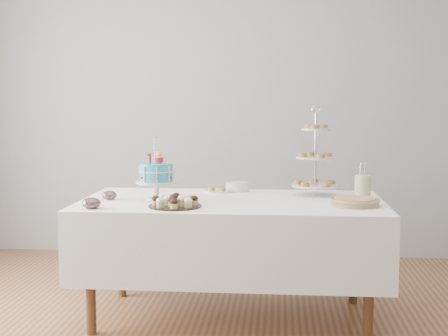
# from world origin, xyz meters

# --- Properties ---
(floor) EXTENTS (5.00, 5.00, 0.00)m
(floor) POSITION_xyz_m (0.00, 0.00, 0.00)
(floor) COLOR brown
(floor) RESTS_ON ground
(walls) EXTENTS (5.04, 4.04, 2.70)m
(walls) POSITION_xyz_m (0.00, 0.00, 1.35)
(walls) COLOR gray
(walls) RESTS_ON floor
(table) EXTENTS (1.92, 1.02, 0.77)m
(table) POSITION_xyz_m (0.00, 0.30, 0.54)
(table) COLOR white
(table) RESTS_ON floor
(birthday_cake) EXTENTS (0.26, 0.26, 0.40)m
(birthday_cake) POSITION_xyz_m (-0.48, 0.26, 0.88)
(birthday_cake) COLOR silver
(birthday_cake) RESTS_ON table
(cupcake_tray) EXTENTS (0.32, 0.32, 0.07)m
(cupcake_tray) POSITION_xyz_m (-0.32, 0.01, 0.81)
(cupcake_tray) COLOR black
(cupcake_tray) RESTS_ON table
(pie) EXTENTS (0.30, 0.30, 0.05)m
(pie) POSITION_xyz_m (0.76, 0.16, 0.80)
(pie) COLOR tan
(pie) RESTS_ON table
(tiered_stand) EXTENTS (0.31, 0.31, 0.60)m
(tiered_stand) POSITION_xyz_m (0.54, 0.56, 1.02)
(tiered_stand) COLOR silver
(tiered_stand) RESTS_ON table
(plate_stack) EXTENTS (0.16, 0.16, 0.06)m
(plate_stack) POSITION_xyz_m (0.01, 0.70, 0.80)
(plate_stack) COLOR silver
(plate_stack) RESTS_ON table
(pastry_plate) EXTENTS (0.23, 0.23, 0.03)m
(pastry_plate) POSITION_xyz_m (-0.12, 0.68, 0.78)
(pastry_plate) COLOR silver
(pastry_plate) RESTS_ON table
(jam_bowl_a) EXTENTS (0.11, 0.11, 0.07)m
(jam_bowl_a) POSITION_xyz_m (-0.80, -0.09, 0.80)
(jam_bowl_a) COLOR silver
(jam_bowl_a) RESTS_ON table
(jam_bowl_b) EXTENTS (0.10, 0.10, 0.06)m
(jam_bowl_b) POSITION_xyz_m (-0.79, 0.26, 0.80)
(jam_bowl_b) COLOR silver
(jam_bowl_b) RESTS_ON table
(utensil_pitcher) EXTENTS (0.11, 0.10, 0.23)m
(utensil_pitcher) POSITION_xyz_m (0.84, 0.46, 0.85)
(utensil_pitcher) COLOR white
(utensil_pitcher) RESTS_ON table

